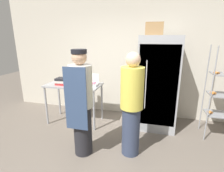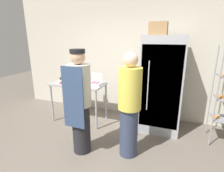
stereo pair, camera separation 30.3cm
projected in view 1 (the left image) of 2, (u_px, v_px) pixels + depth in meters
ground_plane at (104, 169)px, 2.60m from camera, size 14.00×14.00×0.00m
back_wall at (129, 56)px, 4.23m from camera, size 6.40×0.12×2.94m
refrigerator at (157, 83)px, 3.64m from camera, size 0.80×0.75×1.94m
baking_rack at (223, 94)px, 3.25m from camera, size 0.57×0.46×1.77m
prep_counter at (74, 89)px, 3.88m from camera, size 1.20×0.62×0.90m
donut_box at (92, 84)px, 3.72m from camera, size 0.26×0.20×0.25m
blender_pitcher at (75, 76)px, 4.00m from camera, size 0.15×0.15×0.30m
binder_stack at (63, 81)px, 3.79m from camera, size 0.30×0.24×0.15m
cardboard_storage_box at (154, 29)px, 3.31m from camera, size 0.33×0.33×0.24m
person_baker at (81, 103)px, 2.75m from camera, size 0.37×0.39×1.73m
person_customer at (132, 105)px, 2.76m from camera, size 0.36×0.36×1.70m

